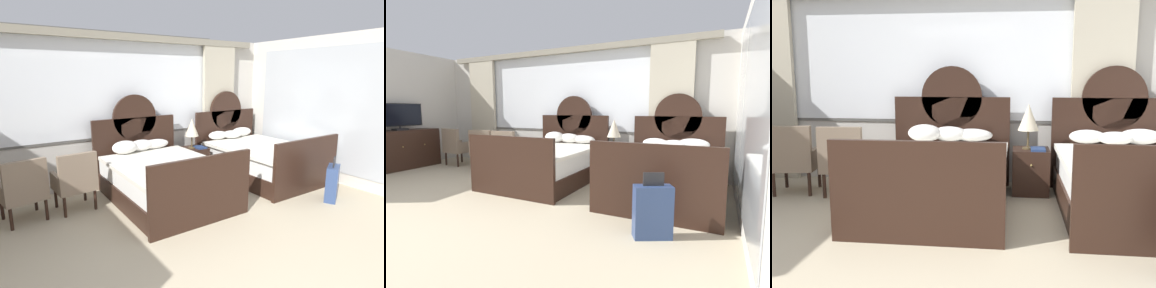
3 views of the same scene
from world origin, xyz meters
TOP-DOWN VIEW (x-y plane):
  - wall_back_window at (0.00, 4.06)m, footprint 6.91×0.22m
  - bed_near_window at (0.36, 2.85)m, footprint 1.59×2.20m
  - bed_near_mirror at (2.50, 2.85)m, footprint 1.59×2.20m
  - nightstand_between_beds at (1.43, 3.55)m, footprint 0.47×0.49m
  - table_lamp_on_nightstand at (1.39, 3.55)m, footprint 0.27×0.27m
  - book_on_nightstand at (1.51, 3.45)m, footprint 0.18×0.26m
  - armchair_by_window_left at (-0.91, 3.16)m, footprint 0.59×0.59m
  - armchair_by_window_centre at (-1.59, 3.17)m, footprint 0.63×0.63m

SIDE VIEW (x-z plane):
  - nightstand_between_beds at x=1.43m, z-range 0.00..0.58m
  - bed_near_mirror at x=2.50m, z-range -0.45..1.18m
  - bed_near_window at x=0.36m, z-range -0.45..1.19m
  - armchair_by_window_left at x=-0.91m, z-range 0.02..0.92m
  - armchair_by_window_centre at x=-1.59m, z-range 0.02..0.92m
  - book_on_nightstand at x=1.51m, z-range 0.58..0.61m
  - table_lamp_on_nightstand at x=1.39m, z-range 0.69..1.27m
  - wall_back_window at x=0.00m, z-range 0.09..2.81m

